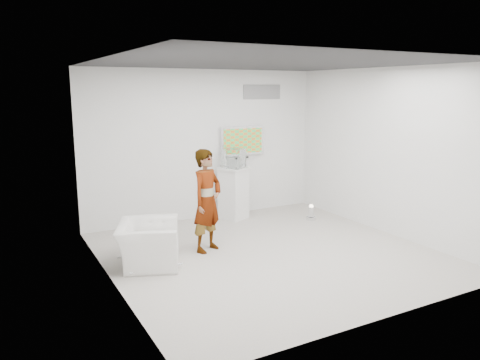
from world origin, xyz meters
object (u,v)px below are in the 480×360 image
(armchair, at_px, (148,244))
(floor_uplight, at_px, (311,213))
(tv, at_px, (242,141))
(pedestal, at_px, (234,193))
(person, at_px, (207,201))

(armchair, bearing_deg, floor_uplight, -55.70)
(tv, height_order, pedestal, tv)
(pedestal, bearing_deg, tv, 41.40)
(pedestal, bearing_deg, person, -130.31)
(tv, distance_m, floor_uplight, 2.07)
(pedestal, height_order, floor_uplight, pedestal)
(tv, xyz_separation_m, floor_uplight, (0.95, -1.19, -1.40))
(pedestal, relative_size, floor_uplight, 3.47)
(tv, xyz_separation_m, armchair, (-2.71, -1.99, -1.22))
(tv, xyz_separation_m, person, (-1.66, -1.84, -0.71))
(armchair, distance_m, floor_uplight, 3.74)
(pedestal, bearing_deg, armchair, -144.51)
(floor_uplight, bearing_deg, person, -165.98)
(tv, height_order, armchair, tv)
(pedestal, xyz_separation_m, floor_uplight, (1.33, -0.85, -0.38))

